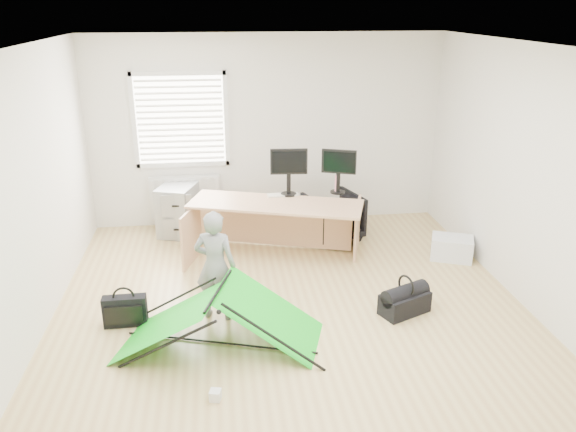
{
  "coord_description": "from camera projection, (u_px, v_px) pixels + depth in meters",
  "views": [
    {
      "loc": [
        -0.7,
        -5.11,
        3.07
      ],
      "look_at": [
        0.0,
        0.4,
        0.95
      ],
      "focal_mm": 35.0,
      "sensor_mm": 36.0,
      "label": 1
    }
  ],
  "objects": [
    {
      "name": "ground",
      "position": [
        293.0,
        313.0,
        5.91
      ],
      "size": [
        5.5,
        5.5,
        0.0
      ],
      "primitive_type": "plane",
      "color": "tan",
      "rests_on": "ground"
    },
    {
      "name": "back_wall",
      "position": [
        267.0,
        131.0,
        7.98
      ],
      "size": [
        5.0,
        0.02,
        2.7
      ],
      "primitive_type": "cube",
      "color": "silver",
      "rests_on": "ground"
    },
    {
      "name": "window",
      "position": [
        180.0,
        120.0,
        7.73
      ],
      "size": [
        1.2,
        0.06,
        1.2
      ],
      "primitive_type": "cube",
      "color": "silver",
      "rests_on": "back_wall"
    },
    {
      "name": "radiator",
      "position": [
        186.0,
        196.0,
        8.08
      ],
      "size": [
        1.0,
        0.12,
        0.6
      ],
      "primitive_type": "cube",
      "color": "silver",
      "rests_on": "back_wall"
    },
    {
      "name": "desk",
      "position": [
        276.0,
        230.0,
        7.11
      ],
      "size": [
        2.26,
        1.32,
        0.73
      ],
      "primitive_type": "cube",
      "rotation": [
        0.0,
        0.0,
        -0.32
      ],
      "color": "tan",
      "rests_on": "ground"
    },
    {
      "name": "filing_cabinet",
      "position": [
        179.0,
        210.0,
        7.85
      ],
      "size": [
        0.62,
        0.72,
        0.7
      ],
      "primitive_type": "cube",
      "rotation": [
        0.0,
        0.0,
        -0.33
      ],
      "color": "gray",
      "rests_on": "ground"
    },
    {
      "name": "monitor_left",
      "position": [
        289.0,
        178.0,
        7.19
      ],
      "size": [
        0.48,
        0.14,
        0.45
      ],
      "primitive_type": "cube",
      "rotation": [
        0.0,
        0.0,
        -0.07
      ],
      "color": "black",
      "rests_on": "desk"
    },
    {
      "name": "monitor_right",
      "position": [
        338.0,
        177.0,
        7.28
      ],
      "size": [
        0.45,
        0.25,
        0.43
      ],
      "primitive_type": "cube",
      "rotation": [
        0.0,
        0.0,
        -0.36
      ],
      "color": "black",
      "rests_on": "desk"
    },
    {
      "name": "keyboard",
      "position": [
        283.0,
        195.0,
        7.25
      ],
      "size": [
        0.41,
        0.16,
        0.02
      ],
      "primitive_type": "cube",
      "rotation": [
        0.0,
        0.0,
        0.05
      ],
      "color": "beige",
      "rests_on": "desk"
    },
    {
      "name": "thermos",
      "position": [
        337.0,
        184.0,
        7.32
      ],
      "size": [
        0.09,
        0.09,
        0.24
      ],
      "primitive_type": "cylinder",
      "rotation": [
        0.0,
        0.0,
        -0.36
      ],
      "color": "#D57783",
      "rests_on": "desk"
    },
    {
      "name": "office_chair",
      "position": [
        333.0,
        216.0,
        7.72
      ],
      "size": [
        0.86,
        0.87,
        0.63
      ],
      "primitive_type": "imported",
      "rotation": [
        0.0,
        0.0,
        3.46
      ],
      "color": "black",
      "rests_on": "ground"
    },
    {
      "name": "person",
      "position": [
        215.0,
        266.0,
        5.65
      ],
      "size": [
        0.49,
        0.39,
        1.17
      ],
      "primitive_type": "imported",
      "rotation": [
        0.0,
        0.0,
        2.85
      ],
      "color": "gray",
      "rests_on": "ground"
    },
    {
      "name": "kite",
      "position": [
        220.0,
        318.0,
        5.28
      ],
      "size": [
        2.04,
        1.36,
        0.58
      ],
      "primitive_type": null,
      "rotation": [
        0.0,
        0.0,
        -0.31
      ],
      "color": "#12C11D",
      "rests_on": "ground"
    },
    {
      "name": "storage_crate",
      "position": [
        452.0,
        248.0,
        7.14
      ],
      "size": [
        0.61,
        0.53,
        0.28
      ],
      "primitive_type": "cube",
      "rotation": [
        0.0,
        0.0,
        -0.4
      ],
      "color": "silver",
      "rests_on": "ground"
    },
    {
      "name": "tote_bag",
      "position": [
        200.0,
        213.0,
        8.15
      ],
      "size": [
        0.36,
        0.22,
        0.4
      ],
      "primitive_type": "cube",
      "rotation": [
        0.0,
        0.0,
        -0.24
      ],
      "color": "#1C7874",
      "rests_on": "ground"
    },
    {
      "name": "laptop_bag",
      "position": [
        125.0,
        311.0,
        5.65
      ],
      "size": [
        0.43,
        0.13,
        0.32
      ],
      "primitive_type": "cube",
      "rotation": [
        0.0,
        0.0,
        0.01
      ],
      "color": "black",
      "rests_on": "ground"
    },
    {
      "name": "white_box",
      "position": [
        215.0,
        395.0,
        4.61
      ],
      "size": [
        0.11,
        0.11,
        0.09
      ],
      "primitive_type": "cube",
      "rotation": [
        0.0,
        0.0,
        -0.23
      ],
      "color": "silver",
      "rests_on": "ground"
    },
    {
      "name": "duffel_bag",
      "position": [
        405.0,
        303.0,
        5.89
      ],
      "size": [
        0.58,
        0.45,
        0.23
      ],
      "primitive_type": "cube",
      "rotation": [
        0.0,
        0.0,
        0.42
      ],
      "color": "black",
      "rests_on": "ground"
    }
  ]
}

